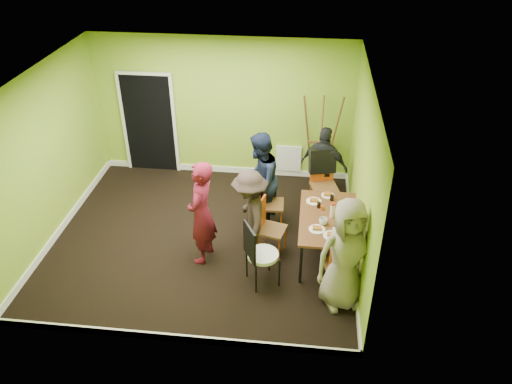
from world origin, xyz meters
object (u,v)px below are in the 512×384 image
Objects in this scene: person_left_far at (260,180)px; person_left_near at (250,215)px; chair_front_end at (339,264)px; blue_bottle at (344,226)px; orange_bottle at (322,208)px; dining_table at (329,220)px; chair_back_end at (323,168)px; person_front_end at (346,255)px; chair_left_near at (268,224)px; person_back_end at (324,166)px; chair_bentwood at (258,252)px; thermos at (332,211)px; easel at (320,141)px; person_standing at (201,213)px; chair_left_far at (266,199)px.

person_left_near is (-0.06, -0.89, -0.09)m from person_left_far.
blue_bottle reaches higher than chair_front_end.
orange_bottle is at bearing 120.64° from blue_bottle.
dining_table is 1.44m from chair_back_end.
chair_front_end is at bearing 87.33° from person_front_end.
person_front_end is at bearing -78.39° from dining_table.
person_back_end is at bearing 165.14° from chair_left_near.
chair_bentwood reaches higher than dining_table.
person_left_far is at bearing 146.18° from thermos.
blue_bottle is (0.17, -0.34, -0.02)m from thermos.
chair_left_near is at bearing -179.62° from dining_table.
person_left_far is 0.90m from person_left_near.
thermos is at bearing 97.34° from chair_bentwood.
easel is at bearing 77.73° from person_front_end.
chair_front_end is 0.60× the size of person_back_end.
person_standing reaches higher than dining_table.
chair_bentwood reaches higher than thermos.
dining_table is 0.17m from thermos.
person_left_far is (-1.01, -1.45, -0.07)m from easel.
person_left_far is at bearing 149.79° from orange_bottle.
chair_front_end is (0.25, -2.24, -0.30)m from chair_back_end.
person_front_end reaches higher than blue_bottle.
person_front_end is (0.17, -1.03, 0.00)m from thermos.
thermos is (1.06, 0.76, 0.28)m from chair_bentwood.
chair_back_end is at bearing -86.44° from easel.
blue_bottle is at bearing 61.19° from person_left_far.
orange_bottle is (-0.01, -1.24, -0.02)m from chair_back_end.
chair_back_end is 1.26× the size of chair_front_end.
person_back_end is (0.03, 0.17, -0.06)m from chair_back_end.
person_front_end is (1.16, -1.02, 0.32)m from chair_left_near.
chair_front_end is 4.72× the size of blue_bottle.
chair_front_end is at bearing -75.70° from orange_bottle.
chair_left_far is at bearing 148.42° from thermos.
chair_back_end reaches higher than chair_left_near.
chair_back_end is (-0.10, 1.43, 0.11)m from dining_table.
person_left_far is (-1.37, 1.15, 0.01)m from blue_bottle.
person_left_far is at bearing 152.63° from person_standing.
person_back_end is at bearing 88.57° from orange_bottle.
person_left_far is at bearing 145.14° from dining_table.
chair_bentwood is 1.32m from blue_bottle.
chair_bentwood is 1.33m from thermos.
chair_back_end reaches higher than dining_table.
person_front_end is (0.36, -3.29, -0.06)m from easel.
person_standing is 0.75m from person_left_near.
chair_left_far is 1.29m from thermos.
person_standing reaches higher than orange_bottle.
thermos is 1.61m from person_back_end.
thermos is 0.15× the size of person_back_end.
person_front_end reaches higher than person_back_end.
person_standing is (-1.83, -0.47, 0.08)m from orange_bottle.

